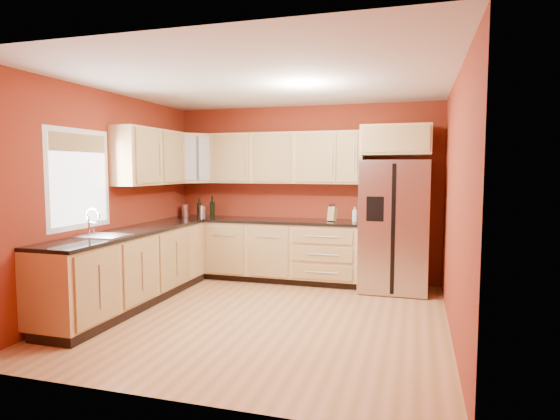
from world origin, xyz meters
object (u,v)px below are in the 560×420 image
knife_block (332,214)px  soap_dispenser (355,214)px  wine_bottle_a (212,207)px  refrigerator (394,226)px  canister_left (185,210)px

knife_block → soap_dispenser: 0.32m
wine_bottle_a → knife_block: bearing=0.4°
refrigerator → canister_left: size_ratio=9.58×
refrigerator → canister_left: (-3.20, 0.10, 0.12)m
refrigerator → knife_block: refrigerator is taller
wine_bottle_a → knife_block: 1.86m
canister_left → soap_dispenser: bearing=-0.0°
canister_left → soap_dispenser: size_ratio=0.89×
soap_dispenser → knife_block: bearing=-176.1°
refrigerator → canister_left: 3.20m
knife_block → soap_dispenser: size_ratio=0.98×
wine_bottle_a → soap_dispenser: wine_bottle_a is taller
canister_left → soap_dispenser: 2.65m
refrigerator → wine_bottle_a: (-2.72, 0.06, 0.20)m
canister_left → wine_bottle_a: size_ratio=0.56×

